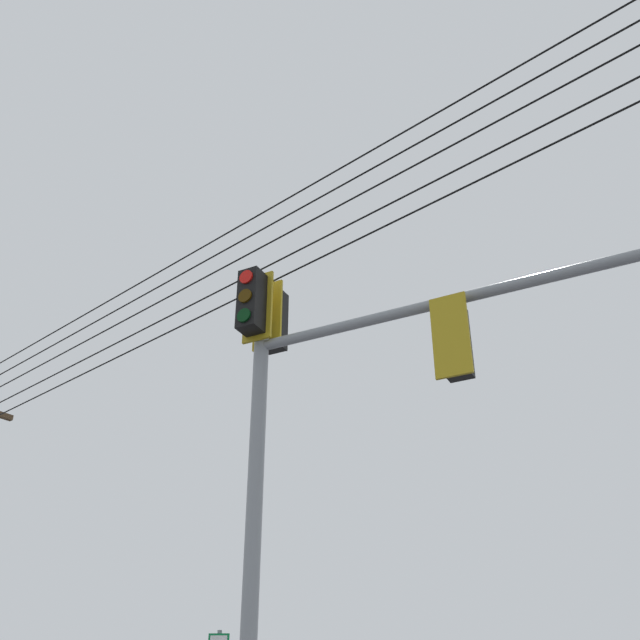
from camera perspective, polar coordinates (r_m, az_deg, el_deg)
signal_mast_assembly at (r=9.13m, az=-0.72°, el=-7.04°), size 4.68×2.99×7.31m
overhead_wire_span at (r=10.24m, az=-0.55°, el=7.70°), size 14.67×14.20×1.41m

